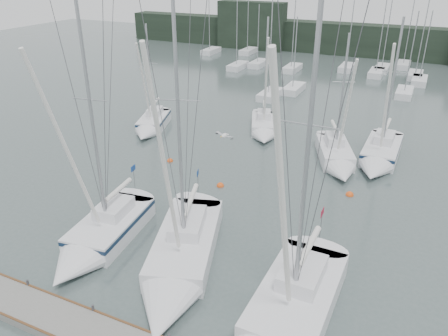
{
  "coord_description": "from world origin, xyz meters",
  "views": [
    {
      "loc": [
        9.64,
        -15.07,
        14.68
      ],
      "look_at": [
        0.27,
        5.0,
        4.03
      ],
      "focal_mm": 35.0,
      "sensor_mm": 36.0,
      "label": 1
    }
  ],
  "objects_px": {
    "sailboat_mid_b": "(264,129)",
    "sailboat_mid_d": "(379,157)",
    "buoy_a": "(220,186)",
    "buoy_c": "(170,161)",
    "sailboat_near_left": "(96,241)",
    "sailboat_mid_c": "(337,160)",
    "sailboat_near_right": "(282,329)",
    "sailboat_near_center": "(177,270)",
    "buoy_b": "(350,195)",
    "sailboat_mid_a": "(151,125)"
  },
  "relations": [
    {
      "from": "buoy_b",
      "to": "sailboat_mid_d",
      "type": "bearing_deg",
      "value": 79.93
    },
    {
      "from": "buoy_b",
      "to": "buoy_c",
      "type": "distance_m",
      "value": 14.13
    },
    {
      "from": "buoy_b",
      "to": "buoy_c",
      "type": "relative_size",
      "value": 1.13
    },
    {
      "from": "sailboat_near_left",
      "to": "sailboat_near_center",
      "type": "xyz_separation_m",
      "value": [
        5.31,
        -0.18,
        -0.06
      ]
    },
    {
      "from": "sailboat_mid_c",
      "to": "buoy_a",
      "type": "relative_size",
      "value": 20.08
    },
    {
      "from": "sailboat_near_left",
      "to": "sailboat_mid_a",
      "type": "bearing_deg",
      "value": 107.49
    },
    {
      "from": "sailboat_mid_b",
      "to": "sailboat_mid_c",
      "type": "distance_m",
      "value": 8.56
    },
    {
      "from": "sailboat_mid_b",
      "to": "buoy_a",
      "type": "bearing_deg",
      "value": -107.04
    },
    {
      "from": "sailboat_near_left",
      "to": "sailboat_mid_c",
      "type": "height_order",
      "value": "sailboat_near_left"
    },
    {
      "from": "sailboat_mid_d",
      "to": "buoy_b",
      "type": "height_order",
      "value": "sailboat_mid_d"
    },
    {
      "from": "sailboat_near_left",
      "to": "sailboat_mid_b",
      "type": "xyz_separation_m",
      "value": [
        2.26,
        20.6,
        -0.08
      ]
    },
    {
      "from": "sailboat_mid_b",
      "to": "sailboat_near_center",
      "type": "bearing_deg",
      "value": -102.53
    },
    {
      "from": "sailboat_mid_b",
      "to": "buoy_c",
      "type": "height_order",
      "value": "sailboat_mid_b"
    },
    {
      "from": "sailboat_mid_d",
      "to": "buoy_a",
      "type": "height_order",
      "value": "sailboat_mid_d"
    },
    {
      "from": "buoy_c",
      "to": "sailboat_near_left",
      "type": "bearing_deg",
      "value": -78.11
    },
    {
      "from": "sailboat_mid_a",
      "to": "sailboat_near_center",
      "type": "bearing_deg",
      "value": -71.12
    },
    {
      "from": "buoy_c",
      "to": "sailboat_mid_d",
      "type": "bearing_deg",
      "value": 23.26
    },
    {
      "from": "buoy_c",
      "to": "buoy_a",
      "type": "bearing_deg",
      "value": -21.23
    },
    {
      "from": "buoy_a",
      "to": "sailboat_near_right",
      "type": "bearing_deg",
      "value": -53.94
    },
    {
      "from": "sailboat_near_right",
      "to": "sailboat_mid_b",
      "type": "relative_size",
      "value": 1.42
    },
    {
      "from": "sailboat_mid_d",
      "to": "buoy_a",
      "type": "bearing_deg",
      "value": -137.09
    },
    {
      "from": "sailboat_mid_a",
      "to": "buoy_b",
      "type": "relative_size",
      "value": 18.94
    },
    {
      "from": "buoy_a",
      "to": "buoy_b",
      "type": "height_order",
      "value": "buoy_b"
    },
    {
      "from": "sailboat_mid_c",
      "to": "buoy_c",
      "type": "relative_size",
      "value": 22.24
    },
    {
      "from": "sailboat_near_right",
      "to": "sailboat_mid_d",
      "type": "xyz_separation_m",
      "value": [
        1.36,
        20.16,
        -0.01
      ]
    },
    {
      "from": "sailboat_mid_d",
      "to": "buoy_a",
      "type": "xyz_separation_m",
      "value": [
        -9.72,
        -8.67,
        -0.59
      ]
    },
    {
      "from": "sailboat_near_left",
      "to": "sailboat_mid_d",
      "type": "bearing_deg",
      "value": 48.46
    },
    {
      "from": "sailboat_mid_d",
      "to": "buoy_c",
      "type": "height_order",
      "value": "sailboat_mid_d"
    },
    {
      "from": "sailboat_near_right",
      "to": "buoy_b",
      "type": "bearing_deg",
      "value": 89.78
    },
    {
      "from": "buoy_c",
      "to": "sailboat_mid_c",
      "type": "bearing_deg",
      "value": 20.96
    },
    {
      "from": "buoy_b",
      "to": "sailboat_near_center",
      "type": "bearing_deg",
      "value": -116.87
    },
    {
      "from": "sailboat_near_center",
      "to": "sailboat_mid_a",
      "type": "distance_m",
      "value": 21.54
    },
    {
      "from": "sailboat_mid_c",
      "to": "sailboat_mid_d",
      "type": "height_order",
      "value": "sailboat_mid_d"
    },
    {
      "from": "sailboat_mid_b",
      "to": "sailboat_mid_d",
      "type": "xyz_separation_m",
      "value": [
        10.45,
        -2.2,
        0.08
      ]
    },
    {
      "from": "sailboat_mid_b",
      "to": "buoy_b",
      "type": "relative_size",
      "value": 20.16
    },
    {
      "from": "sailboat_near_left",
      "to": "sailboat_mid_a",
      "type": "distance_m",
      "value": 18.65
    },
    {
      "from": "sailboat_near_center",
      "to": "sailboat_near_right",
      "type": "distance_m",
      "value": 6.25
    },
    {
      "from": "sailboat_mid_a",
      "to": "buoy_b",
      "type": "distance_m",
      "value": 19.9
    },
    {
      "from": "sailboat_near_right",
      "to": "sailboat_mid_d",
      "type": "distance_m",
      "value": 20.2
    },
    {
      "from": "buoy_c",
      "to": "sailboat_mid_b",
      "type": "bearing_deg",
      "value": 61.43
    },
    {
      "from": "sailboat_near_left",
      "to": "sailboat_near_center",
      "type": "distance_m",
      "value": 5.31
    },
    {
      "from": "sailboat_mid_b",
      "to": "buoy_a",
      "type": "distance_m",
      "value": 10.9
    },
    {
      "from": "sailboat_near_left",
      "to": "buoy_a",
      "type": "height_order",
      "value": "sailboat_near_left"
    },
    {
      "from": "buoy_c",
      "to": "buoy_b",
      "type": "bearing_deg",
      "value": 1.75
    },
    {
      "from": "sailboat_near_left",
      "to": "buoy_a",
      "type": "distance_m",
      "value": 10.19
    },
    {
      "from": "sailboat_mid_d",
      "to": "sailboat_mid_c",
      "type": "bearing_deg",
      "value": -146.61
    },
    {
      "from": "sailboat_near_center",
      "to": "sailboat_mid_b",
      "type": "height_order",
      "value": "sailboat_near_center"
    },
    {
      "from": "buoy_b",
      "to": "buoy_a",
      "type": "bearing_deg",
      "value": -163.47
    },
    {
      "from": "buoy_b",
      "to": "sailboat_mid_b",
      "type": "bearing_deg",
      "value": 138.43
    },
    {
      "from": "sailboat_near_right",
      "to": "buoy_a",
      "type": "height_order",
      "value": "sailboat_near_right"
    }
  ]
}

